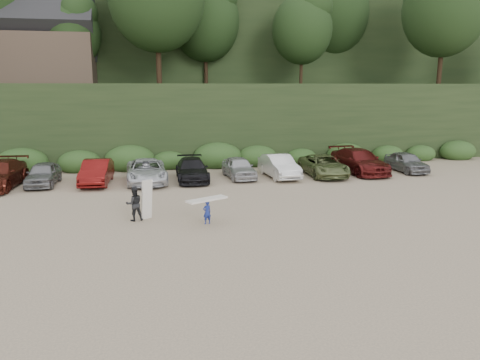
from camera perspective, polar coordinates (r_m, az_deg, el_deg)
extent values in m
plane|color=tan|center=(20.25, 0.20, -5.31)|extent=(120.00, 120.00, 0.00)
cube|color=black|center=(41.28, -5.90, 7.41)|extent=(80.00, 14.00, 6.00)
cube|color=black|center=(59.17, -7.70, 13.39)|extent=(90.00, 30.00, 16.00)
ellipsoid|color=black|center=(41.51, -6.14, 18.49)|extent=(66.00, 12.00, 10.00)
cube|color=#2B491E|center=(34.07, -5.55, 2.52)|extent=(46.20, 2.00, 1.20)
cube|color=brown|center=(43.83, -22.58, 13.39)|extent=(8.00, 6.00, 4.00)
imported|color=slate|center=(30.17, -22.88, 0.69)|extent=(1.66, 4.04, 1.37)
imported|color=maroon|center=(29.43, -17.08, 0.93)|extent=(1.79, 4.52, 1.46)
imported|color=silver|center=(29.13, -11.33, 1.07)|extent=(2.53, 5.20, 1.43)
imported|color=black|center=(29.42, -5.88, 1.27)|extent=(2.01, 4.75, 1.37)
imported|color=#B1B2B6|center=(30.01, -0.14, 1.53)|extent=(1.91, 4.11, 1.36)
imported|color=white|center=(30.34, 4.79, 1.69)|extent=(1.88, 4.55, 1.47)
imported|color=#606D3F|center=(31.25, 10.16, 1.74)|extent=(2.32, 4.93, 1.36)
imported|color=#571414|center=(32.83, 14.31, 2.24)|extent=(2.72, 5.71, 1.61)
imported|color=slate|center=(34.27, 19.62, 2.10)|extent=(1.63, 4.01, 1.36)
imported|color=navy|center=(20.10, -4.04, -3.95)|extent=(0.43, 0.36, 1.02)
cube|color=silver|center=(19.96, -4.06, -2.37)|extent=(1.90, 1.33, 0.07)
imported|color=black|center=(21.00, -12.76, -2.85)|extent=(0.84, 0.72, 1.51)
cube|color=beige|center=(21.07, -11.29, -2.35)|extent=(0.56, 0.49, 1.79)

